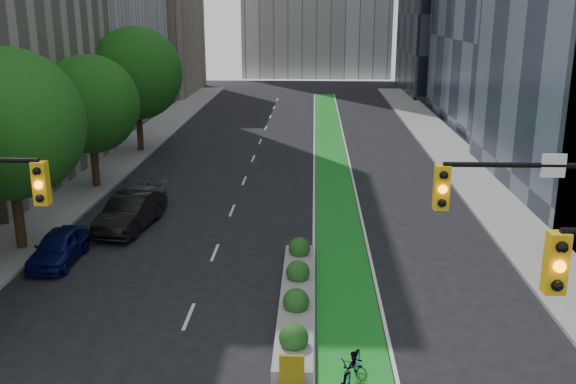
# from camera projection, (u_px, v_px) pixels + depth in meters

# --- Properties ---
(sidewalk_left) EXTENTS (3.60, 90.00, 0.15)m
(sidewalk_left) POSITION_uv_depth(u_px,v_px,m) (100.00, 174.00, 40.66)
(sidewalk_left) COLOR gray
(sidewalk_left) RESTS_ON ground
(sidewalk_right) EXTENTS (3.60, 90.00, 0.15)m
(sidewalk_right) POSITION_uv_depth(u_px,v_px,m) (475.00, 178.00, 39.74)
(sidewalk_right) COLOR gray
(sidewalk_right) RESTS_ON ground
(bike_lane_paint) EXTENTS (2.20, 70.00, 0.01)m
(bike_lane_paint) POSITION_uv_depth(u_px,v_px,m) (331.00, 159.00, 44.90)
(bike_lane_paint) COLOR #188421
(bike_lane_paint) RESTS_ON ground
(tree_mid) EXTENTS (6.40, 6.40, 8.78)m
(tree_mid) POSITION_uv_depth(u_px,v_px,m) (7.00, 124.00, 26.62)
(tree_mid) COLOR black
(tree_mid) RESTS_ON ground
(tree_midfar) EXTENTS (5.60, 5.60, 7.76)m
(tree_midfar) POSITION_uv_depth(u_px,v_px,m) (90.00, 104.00, 36.40)
(tree_midfar) COLOR black
(tree_midfar) RESTS_ON ground
(tree_far) EXTENTS (6.60, 6.60, 9.00)m
(tree_far) POSITION_uv_depth(u_px,v_px,m) (136.00, 74.00, 45.79)
(tree_far) COLOR black
(tree_far) RESTS_ON ground
(median_planter) EXTENTS (1.20, 10.26, 1.10)m
(median_planter) POSITION_uv_depth(u_px,v_px,m) (297.00, 296.00, 22.83)
(median_planter) COLOR gray
(median_planter) RESTS_ON ground
(bicycle) EXTENTS (1.20, 2.06, 1.03)m
(bicycle) POSITION_uv_depth(u_px,v_px,m) (352.00, 366.00, 18.07)
(bicycle) COLOR gray
(bicycle) RESTS_ON ground
(parked_car_left_near) EXTENTS (1.65, 4.03, 1.37)m
(parked_car_left_near) POSITION_uv_depth(u_px,v_px,m) (59.00, 247.00, 26.60)
(parked_car_left_near) COLOR #0C0F4C
(parked_car_left_near) RESTS_ON ground
(parked_car_left_mid) EXTENTS (2.40, 5.25, 1.67)m
(parked_car_left_mid) POSITION_uv_depth(u_px,v_px,m) (130.00, 212.00, 30.62)
(parked_car_left_mid) COLOR black
(parked_car_left_mid) RESTS_ON ground
(parked_car_left_far) EXTENTS (2.61, 5.09, 1.41)m
(parked_car_left_far) POSITION_uv_depth(u_px,v_px,m) (137.00, 204.00, 32.39)
(parked_car_left_far) COLOR #525457
(parked_car_left_far) RESTS_ON ground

